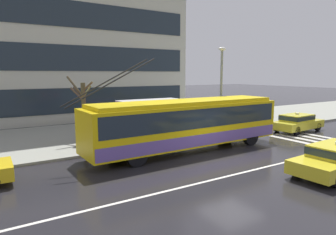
{
  "coord_description": "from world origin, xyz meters",
  "views": [
    {
      "loc": [
        -9.91,
        -10.04,
        4.23
      ],
      "look_at": [
        -1.15,
        3.85,
        1.83
      ],
      "focal_mm": 32.18,
      "sensor_mm": 36.0,
      "label": 1
    }
  ],
  "objects_px": {
    "pedestrian_approaching_curb": "(122,116)",
    "pedestrian_waiting_by_pole": "(113,120)",
    "taxi_ahead_of_bus": "(298,122)",
    "street_lamp": "(221,82)",
    "taxi_oncoming_near": "(336,158)",
    "street_tree_bare": "(83,107)",
    "pedestrian_walking_past": "(146,111)",
    "pedestrian_at_shelter": "(101,115)",
    "bus_shelter": "(149,110)",
    "trolleybus": "(187,123)"
  },
  "relations": [
    {
      "from": "taxi_ahead_of_bus",
      "to": "street_tree_bare",
      "type": "height_order",
      "value": "street_tree_bare"
    },
    {
      "from": "taxi_ahead_of_bus",
      "to": "pedestrian_waiting_by_pole",
      "type": "relative_size",
      "value": 2.25
    },
    {
      "from": "pedestrian_walking_past",
      "to": "pedestrian_at_shelter",
      "type": "bearing_deg",
      "value": -168.93
    },
    {
      "from": "pedestrian_walking_past",
      "to": "pedestrian_waiting_by_pole",
      "type": "xyz_separation_m",
      "value": [
        -3.13,
        -1.92,
        -0.08
      ]
    },
    {
      "from": "street_lamp",
      "to": "street_tree_bare",
      "type": "distance_m",
      "value": 9.25
    },
    {
      "from": "trolleybus",
      "to": "pedestrian_at_shelter",
      "type": "distance_m",
      "value": 5.19
    },
    {
      "from": "bus_shelter",
      "to": "street_lamp",
      "type": "relative_size",
      "value": 0.69
    },
    {
      "from": "bus_shelter",
      "to": "street_tree_bare",
      "type": "relative_size",
      "value": 1.01
    },
    {
      "from": "pedestrian_walking_past",
      "to": "street_lamp",
      "type": "bearing_deg",
      "value": -24.35
    },
    {
      "from": "taxi_ahead_of_bus",
      "to": "trolleybus",
      "type": "bearing_deg",
      "value": -178.93
    },
    {
      "from": "pedestrian_approaching_curb",
      "to": "pedestrian_waiting_by_pole",
      "type": "relative_size",
      "value": 0.98
    },
    {
      "from": "pedestrian_approaching_curb",
      "to": "pedestrian_walking_past",
      "type": "distance_m",
      "value": 2.3
    },
    {
      "from": "taxi_ahead_of_bus",
      "to": "pedestrian_walking_past",
      "type": "height_order",
      "value": "pedestrian_walking_past"
    },
    {
      "from": "taxi_ahead_of_bus",
      "to": "pedestrian_at_shelter",
      "type": "height_order",
      "value": "pedestrian_at_shelter"
    },
    {
      "from": "taxi_oncoming_near",
      "to": "pedestrian_walking_past",
      "type": "relative_size",
      "value": 2.33
    },
    {
      "from": "pedestrian_at_shelter",
      "to": "pedestrian_waiting_by_pole",
      "type": "bearing_deg",
      "value": -78.44
    },
    {
      "from": "taxi_ahead_of_bus",
      "to": "bus_shelter",
      "type": "xyz_separation_m",
      "value": [
        -10.81,
        2.99,
        1.3
      ]
    },
    {
      "from": "pedestrian_approaching_curb",
      "to": "pedestrian_at_shelter",
      "type": "bearing_deg",
      "value": 171.73
    },
    {
      "from": "pedestrian_waiting_by_pole",
      "to": "pedestrian_walking_past",
      "type": "bearing_deg",
      "value": 31.49
    },
    {
      "from": "pedestrian_approaching_curb",
      "to": "pedestrian_waiting_by_pole",
      "type": "bearing_deg",
      "value": -132.76
    },
    {
      "from": "pedestrian_waiting_by_pole",
      "to": "bus_shelter",
      "type": "bearing_deg",
      "value": 14.56
    },
    {
      "from": "taxi_oncoming_near",
      "to": "street_tree_bare",
      "type": "distance_m",
      "value": 13.54
    },
    {
      "from": "trolleybus",
      "to": "pedestrian_walking_past",
      "type": "xyz_separation_m",
      "value": [
        -0.19,
        4.4,
        0.19
      ]
    },
    {
      "from": "taxi_oncoming_near",
      "to": "bus_shelter",
      "type": "height_order",
      "value": "bus_shelter"
    },
    {
      "from": "taxi_ahead_of_bus",
      "to": "pedestrian_walking_past",
      "type": "relative_size",
      "value": 2.25
    },
    {
      "from": "street_tree_bare",
      "to": "trolleybus",
      "type": "bearing_deg",
      "value": -47.2
    },
    {
      "from": "taxi_ahead_of_bus",
      "to": "street_lamp",
      "type": "height_order",
      "value": "street_lamp"
    },
    {
      "from": "bus_shelter",
      "to": "pedestrian_waiting_by_pole",
      "type": "height_order",
      "value": "bus_shelter"
    },
    {
      "from": "pedestrian_waiting_by_pole",
      "to": "street_lamp",
      "type": "relative_size",
      "value": 0.33
    },
    {
      "from": "pedestrian_walking_past",
      "to": "street_tree_bare",
      "type": "distance_m",
      "value": 4.19
    },
    {
      "from": "pedestrian_walking_past",
      "to": "street_tree_bare",
      "type": "bearing_deg",
      "value": 176.07
    },
    {
      "from": "pedestrian_walking_past",
      "to": "pedestrian_waiting_by_pole",
      "type": "relative_size",
      "value": 1.0
    },
    {
      "from": "trolleybus",
      "to": "street_lamp",
      "type": "xyz_separation_m",
      "value": [
        4.48,
        2.29,
        2.11
      ]
    },
    {
      "from": "pedestrian_at_shelter",
      "to": "street_tree_bare",
      "type": "bearing_deg",
      "value": 128.83
    },
    {
      "from": "pedestrian_walking_past",
      "to": "bus_shelter",
      "type": "bearing_deg",
      "value": -110.74
    },
    {
      "from": "trolleybus",
      "to": "pedestrian_at_shelter",
      "type": "bearing_deg",
      "value": 133.73
    },
    {
      "from": "trolleybus",
      "to": "pedestrian_waiting_by_pole",
      "type": "height_order",
      "value": "trolleybus"
    },
    {
      "from": "street_tree_bare",
      "to": "taxi_ahead_of_bus",
      "type": "bearing_deg",
      "value": -17.25
    },
    {
      "from": "taxi_oncoming_near",
      "to": "pedestrian_waiting_by_pole",
      "type": "xyz_separation_m",
      "value": [
        -6.32,
        9.07,
        0.95
      ]
    },
    {
      "from": "pedestrian_at_shelter",
      "to": "bus_shelter",
      "type": "bearing_deg",
      "value": -10.89
    },
    {
      "from": "bus_shelter",
      "to": "pedestrian_waiting_by_pole",
      "type": "bearing_deg",
      "value": -165.44
    },
    {
      "from": "street_lamp",
      "to": "street_tree_bare",
      "type": "xyz_separation_m",
      "value": [
        -8.82,
        2.4,
        -1.42
      ]
    },
    {
      "from": "pedestrian_approaching_curb",
      "to": "street_tree_bare",
      "type": "bearing_deg",
      "value": 150.69
    },
    {
      "from": "pedestrian_at_shelter",
      "to": "pedestrian_walking_past",
      "type": "height_order",
      "value": "pedestrian_at_shelter"
    },
    {
      "from": "bus_shelter",
      "to": "pedestrian_approaching_curb",
      "type": "distance_m",
      "value": 1.75
    },
    {
      "from": "trolleybus",
      "to": "taxi_ahead_of_bus",
      "type": "relative_size",
      "value": 2.82
    },
    {
      "from": "taxi_oncoming_near",
      "to": "bus_shelter",
      "type": "xyz_separation_m",
      "value": [
        -3.65,
        9.76,
        1.3
      ]
    },
    {
      "from": "pedestrian_at_shelter",
      "to": "pedestrian_walking_past",
      "type": "xyz_separation_m",
      "value": [
        3.39,
        0.66,
        -0.1
      ]
    },
    {
      "from": "bus_shelter",
      "to": "street_lamp",
      "type": "xyz_separation_m",
      "value": [
        5.13,
        -0.89,
        1.66
      ]
    },
    {
      "from": "pedestrian_approaching_curb",
      "to": "taxi_ahead_of_bus",
      "type": "bearing_deg",
      "value": -15.11
    }
  ]
}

